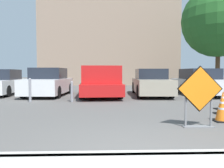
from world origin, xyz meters
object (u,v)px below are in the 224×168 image
(traffic_cone_nearest, at_px, (222,109))
(pickup_truck, at_px, (100,83))
(parked_car_fourth, at_px, (200,83))
(bollard_second, at_px, (30,90))
(traffic_cone_third, at_px, (224,100))
(parked_car_second, at_px, (49,83))
(parked_car_third, at_px, (151,83))
(road_closed_sign, at_px, (200,94))
(bollard_nearest, at_px, (72,91))
(traffic_cone_second, at_px, (223,103))
(parked_car_nearest, at_px, (2,83))

(traffic_cone_nearest, xyz_separation_m, pickup_truck, (-3.31, 6.21, 0.39))
(parked_car_fourth, height_order, bollard_second, parked_car_fourth)
(traffic_cone_third, distance_m, parked_car_second, 8.72)
(parked_car_third, bearing_deg, parked_car_fourth, -175.50)
(road_closed_sign, bearing_deg, bollard_second, 140.06)
(parked_car_fourth, relative_size, bollard_nearest, 4.90)
(traffic_cone_nearest, relative_size, bollard_second, 0.64)
(parked_car_fourth, xyz_separation_m, bollard_nearest, (-6.86, -2.77, -0.22))
(pickup_truck, bearing_deg, parked_car_third, -175.37)
(road_closed_sign, relative_size, bollard_nearest, 1.58)
(bollard_second, bearing_deg, traffic_cone_second, -23.38)
(parked_car_nearest, bearing_deg, traffic_cone_third, 147.72)
(traffic_cone_second, relative_size, parked_car_third, 0.15)
(road_closed_sign, height_order, parked_car_nearest, parked_car_nearest)
(road_closed_sign, bearing_deg, parked_car_second, 126.22)
(traffic_cone_nearest, xyz_separation_m, parked_car_third, (-0.48, 6.60, 0.37))
(parked_car_second, height_order, pickup_truck, pickup_truck)
(traffic_cone_second, height_order, parked_car_fourth, parked_car_fourth)
(road_closed_sign, height_order, traffic_cone_second, road_closed_sign)
(traffic_cone_third, bearing_deg, parked_car_third, 107.26)
(traffic_cone_nearest, bearing_deg, bollard_nearest, 139.00)
(pickup_truck, relative_size, bollard_nearest, 6.10)
(traffic_cone_third, xyz_separation_m, bollard_nearest, (-5.53, 2.17, 0.13))
(traffic_cone_third, height_order, parked_car_second, parked_car_second)
(bollard_second, bearing_deg, road_closed_sign, -39.94)
(parked_car_fourth, bearing_deg, traffic_cone_third, 72.60)
(parked_car_nearest, relative_size, parked_car_third, 0.97)
(traffic_cone_third, distance_m, bollard_second, 7.64)
(traffic_cone_third, xyz_separation_m, bollard_second, (-7.32, 2.17, 0.20))
(traffic_cone_second, distance_m, parked_car_fourth, 6.01)
(traffic_cone_second, xyz_separation_m, bollard_nearest, (-5.04, 2.95, 0.14))
(road_closed_sign, height_order, traffic_cone_nearest, road_closed_sign)
(road_closed_sign, height_order, bollard_second, road_closed_sign)
(traffic_cone_second, height_order, parked_car_third, parked_car_third)
(traffic_cone_nearest, relative_size, traffic_cone_second, 0.95)
(road_closed_sign, distance_m, parked_car_third, 7.23)
(pickup_truck, xyz_separation_m, parked_car_third, (2.83, 0.40, -0.03))
(traffic_cone_second, bearing_deg, parked_car_second, 139.90)
(bollard_nearest, bearing_deg, bollard_second, -180.00)
(traffic_cone_nearest, height_order, traffic_cone_third, traffic_cone_third)
(parked_car_nearest, relative_size, parked_car_fourth, 1.02)
(traffic_cone_second, height_order, bollard_second, bollard_second)
(road_closed_sign, bearing_deg, pickup_truck, 109.61)
(parked_car_second, relative_size, parked_car_fourth, 0.94)
(traffic_cone_third, bearing_deg, parked_car_nearest, 150.97)
(pickup_truck, relative_size, parked_car_third, 1.18)
(road_closed_sign, distance_m, parked_car_nearest, 11.38)
(parked_car_second, bearing_deg, road_closed_sign, 129.39)
(parked_car_second, xyz_separation_m, bollard_second, (-0.11, -2.71, -0.15))
(parked_car_nearest, relative_size, parked_car_second, 1.08)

